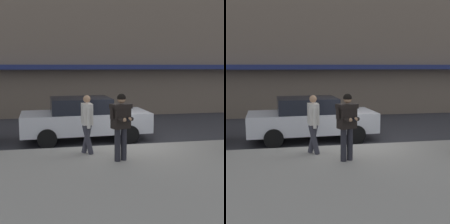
# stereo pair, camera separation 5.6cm
# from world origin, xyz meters

# --- Properties ---
(ground_plane) EXTENTS (80.00, 80.00, 0.00)m
(ground_plane) POSITION_xyz_m (0.00, 0.00, 0.00)
(ground_plane) COLOR #333338
(sidewalk) EXTENTS (32.00, 5.30, 0.14)m
(sidewalk) POSITION_xyz_m (1.00, -2.85, 0.07)
(sidewalk) COLOR #99968E
(sidewalk) RESTS_ON ground
(curb_paint_line) EXTENTS (28.00, 0.12, 0.01)m
(curb_paint_line) POSITION_xyz_m (1.00, 0.05, 0.00)
(curb_paint_line) COLOR silver
(curb_paint_line) RESTS_ON ground
(parked_sedan_mid) EXTENTS (4.57, 2.07, 1.54)m
(parked_sedan_mid) POSITION_xyz_m (-1.32, 1.26, 0.79)
(parked_sedan_mid) COLOR silver
(parked_sedan_mid) RESTS_ON ground
(man_texting_on_phone) EXTENTS (0.62, 0.65, 1.81)m
(man_texting_on_phone) POSITION_xyz_m (-0.67, -1.86, 1.25)
(man_texting_on_phone) COLOR #23232B
(man_texting_on_phone) RESTS_ON sidewalk
(pedestrian_in_light_coat) EXTENTS (0.35, 0.60, 1.70)m
(pedestrian_in_light_coat) POSITION_xyz_m (-1.48, -1.00, 1.11)
(pedestrian_in_light_coat) COLOR #33333D
(pedestrian_in_light_coat) RESTS_ON sidewalk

